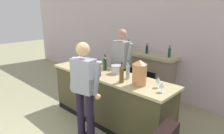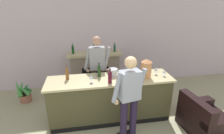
{
  "view_description": "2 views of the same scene",
  "coord_description": "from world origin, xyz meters",
  "views": [
    {
      "loc": [
        2.48,
        -0.58,
        2.19
      ],
      "look_at": [
        -0.17,
        2.22,
        1.09
      ],
      "focal_mm": 32.0,
      "sensor_mm": 36.0,
      "label": 1
    },
    {
      "loc": [
        -0.61,
        -1.36,
        2.6
      ],
      "look_at": [
        0.03,
        2.33,
        1.15
      ],
      "focal_mm": 28.0,
      "sensor_mm": 36.0,
      "label": 2
    }
  ],
  "objects": [
    {
      "name": "wine_glass_front_left",
      "position": [
        0.98,
        2.05,
        1.14
      ],
      "size": [
        0.08,
        0.08,
        0.17
      ],
      "color": "silver",
      "rests_on": "bar_counter"
    },
    {
      "name": "ice_bucket_steel",
      "position": [
        0.02,
        2.14,
        1.1
      ],
      "size": [
        0.21,
        0.21,
        0.16
      ],
      "color": "silver",
      "rests_on": "bar_counter"
    },
    {
      "name": "potted_plant_corner",
      "position": [
        -2.23,
        3.1,
        0.27
      ],
      "size": [
        0.44,
        0.45,
        0.63
      ],
      "color": "#A16149",
      "rests_on": "ground_plane"
    },
    {
      "name": "wine_bottle_burgundy_dark",
      "position": [
        0.42,
        1.82,
        1.17
      ],
      "size": [
        0.08,
        0.08,
        0.35
      ],
      "color": "brown",
      "rests_on": "bar_counter"
    },
    {
      "name": "wine_bottle_riesling_slim",
      "position": [
        0.38,
        2.04,
        1.16
      ],
      "size": [
        0.07,
        0.07,
        0.33
      ],
      "color": "#9BAFBA",
      "rests_on": "bar_counter"
    },
    {
      "name": "wine_bottle_port_short",
      "position": [
        -0.1,
        1.79,
        1.16
      ],
      "size": [
        0.08,
        0.08,
        0.31
      ],
      "color": "#511122",
      "rests_on": "bar_counter"
    },
    {
      "name": "wine_glass_near_bucket",
      "position": [
        1.12,
        1.92,
        1.13
      ],
      "size": [
        0.09,
        0.09,
        0.16
      ],
      "color": "silver",
      "rests_on": "bar_counter"
    },
    {
      "name": "wall_back_panel",
      "position": [
        0.0,
        3.89,
        1.38
      ],
      "size": [
        12.0,
        0.07,
        2.75
      ],
      "color": "silver",
      "rests_on": "ground_plane"
    },
    {
      "name": "copper_dispenser",
      "position": [
        0.7,
        1.93,
        1.23
      ],
      "size": [
        0.24,
        0.27,
        0.42
      ],
      "color": "tan",
      "rests_on": "bar_counter"
    },
    {
      "name": "fireplace_stone",
      "position": [
        -0.27,
        3.63,
        0.58
      ],
      "size": [
        1.59,
        0.52,
        1.43
      ],
      "color": "gray",
      "rests_on": "ground_plane"
    },
    {
      "name": "person_customer",
      "position": [
        0.15,
        1.25,
        0.96
      ],
      "size": [
        0.65,
        0.36,
        1.74
      ],
      "color": "#231932",
      "rests_on": "ground_plane"
    },
    {
      "name": "bar_counter",
      "position": [
        -0.06,
        2.0,
        0.51
      ],
      "size": [
        2.71,
        0.71,
        1.02
      ],
      "color": "#454227",
      "rests_on": "ground_plane"
    },
    {
      "name": "person_bartender",
      "position": [
        -0.28,
        2.64,
        1.01
      ],
      "size": [
        0.66,
        0.33,
        1.81
      ],
      "color": "brown",
      "rests_on": "ground_plane"
    },
    {
      "name": "wine_bottle_merlot_tall",
      "position": [
        -0.97,
        2.12,
        1.15
      ],
      "size": [
        0.07,
        0.07,
        0.31
      ],
      "color": "brown",
      "rests_on": "bar_counter"
    },
    {
      "name": "armchair_black",
      "position": [
        1.76,
        1.23,
        0.26
      ],
      "size": [
        0.9,
        0.97,
        0.8
      ],
      "color": "black",
      "rests_on": "ground_plane"
    },
    {
      "name": "wine_glass_by_dispenser",
      "position": [
        -0.47,
        1.88,
        1.14
      ],
      "size": [
        0.08,
        0.08,
        0.17
      ],
      "color": "silver",
      "rests_on": "bar_counter"
    },
    {
      "name": "wine_bottle_cabernet_heavy",
      "position": [
        -0.29,
        2.13,
        1.16
      ],
      "size": [
        0.07,
        0.07,
        0.33
      ],
      "color": "#1B3715",
      "rests_on": "bar_counter"
    }
  ]
}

